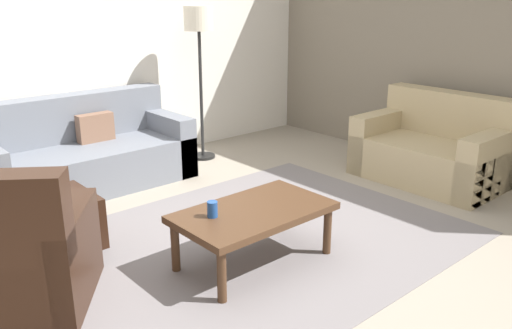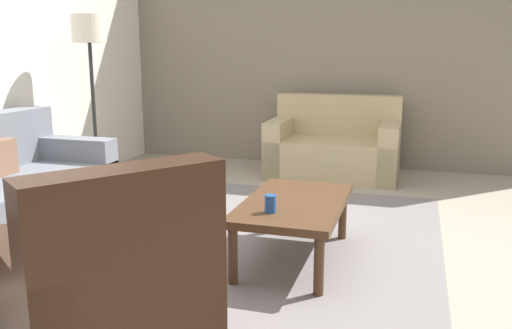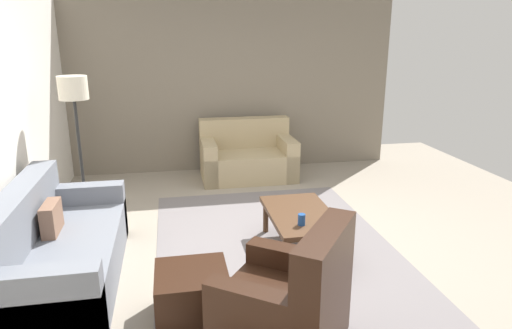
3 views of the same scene
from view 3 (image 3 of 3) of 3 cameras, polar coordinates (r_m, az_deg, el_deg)
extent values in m
plane|color=gray|center=(4.89, 2.30, -10.12)|extent=(8.00, 8.00, 0.00)
cube|color=slate|center=(7.37, -2.92, 10.24)|extent=(0.12, 5.20, 2.80)
cube|color=slate|center=(4.88, 2.31, -10.08)|extent=(3.36, 2.44, 0.01)
cube|color=slate|center=(4.47, -22.79, -11.11)|extent=(2.02, 0.91, 0.42)
cube|color=slate|center=(4.46, -27.34, -8.48)|extent=(2.02, 0.24, 0.88)
cube|color=slate|center=(3.65, -25.83, -16.16)|extent=(0.20, 0.91, 0.62)
cube|color=slate|center=(5.25, -20.99, -5.63)|extent=(0.20, 0.91, 0.62)
cube|color=brown|center=(4.52, -24.25, -6.13)|extent=(0.36, 0.12, 0.28)
cube|color=tan|center=(6.99, -1.03, -0.03)|extent=(0.89, 1.41, 0.42)
cube|color=tan|center=(7.24, -1.48, 2.43)|extent=(0.24, 1.41, 0.88)
cube|color=tan|center=(6.89, -5.98, 0.51)|extent=(0.89, 0.20, 0.62)
cube|color=tan|center=(7.08, 3.77, 1.01)|extent=(0.89, 0.20, 0.62)
cube|color=black|center=(3.42, 3.16, -18.54)|extent=(1.12, 1.12, 0.44)
cube|color=black|center=(3.20, 8.41, -15.94)|extent=(0.76, 0.63, 0.95)
cube|color=black|center=(3.63, 5.17, -14.85)|extent=(0.60, 0.74, 0.60)
cube|color=black|center=(3.73, -8.00, -15.83)|extent=(0.56, 0.56, 0.40)
cylinder|color=#472D1C|center=(4.41, 10.69, -10.85)|extent=(0.06, 0.06, 0.36)
cylinder|color=#472D1C|center=(5.25, 6.82, -6.13)|extent=(0.06, 0.06, 0.36)
cylinder|color=#472D1C|center=(4.26, 4.03, -11.61)|extent=(0.06, 0.06, 0.36)
cylinder|color=#472D1C|center=(5.12, 1.23, -6.59)|extent=(0.06, 0.06, 0.36)
cube|color=#472D1C|center=(4.67, 5.65, -6.31)|extent=(1.10, 0.64, 0.05)
cylinder|color=#1E478C|center=(4.35, 5.73, -6.89)|extent=(0.07, 0.07, 0.11)
cylinder|color=black|center=(5.85, -20.36, -6.43)|extent=(0.28, 0.28, 0.03)
cylinder|color=#262626|center=(5.63, -21.06, 0.27)|extent=(0.04, 0.04, 1.45)
cylinder|color=beige|center=(5.47, -21.98, 8.91)|extent=(0.32, 0.32, 0.26)
camera|label=1|loc=(4.27, 52.79, 5.53)|focal=36.94mm
camera|label=2|loc=(2.29, 53.31, -10.64)|focal=37.38mm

